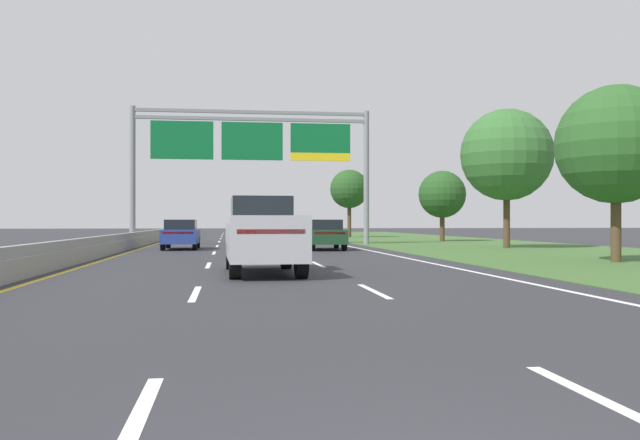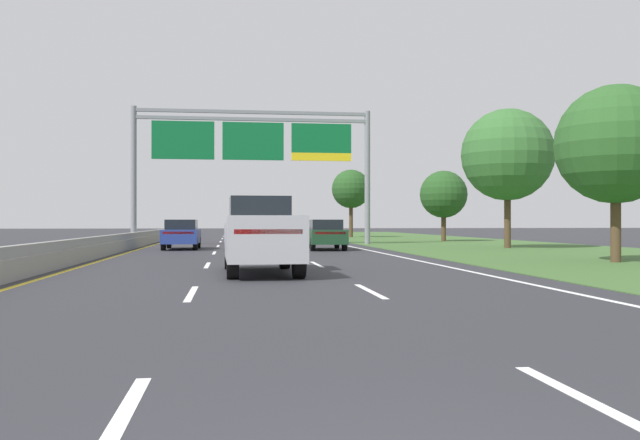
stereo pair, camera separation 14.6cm
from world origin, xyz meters
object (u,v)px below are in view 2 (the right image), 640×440
object	(u,v)px
car_blue_left_lane_sedan	(182,234)
roadside_tree_mid	(507,155)
pickup_truck_silver	(261,235)
car_gold_centre_lane_suv	(248,227)
roadside_tree_near	(616,145)
overhead_sign_gantry	(253,147)
roadside_tree_distant	(351,189)
car_darkgreen_right_lane_sedan	(325,234)
roadside_tree_far	(444,194)

from	to	relation	value
car_blue_left_lane_sedan	roadside_tree_mid	world-z (taller)	roadside_tree_mid
pickup_truck_silver	car_gold_centre_lane_suv	bearing A→B (deg)	-1.86
roadside_tree_near	roadside_tree_mid	bearing A→B (deg)	83.64
overhead_sign_gantry	pickup_truck_silver	world-z (taller)	overhead_sign_gantry
overhead_sign_gantry	pickup_truck_silver	bearing A→B (deg)	-91.24
overhead_sign_gantry	roadside_tree_distant	world-z (taller)	overhead_sign_gantry
car_blue_left_lane_sedan	roadside_tree_distant	world-z (taller)	roadside_tree_distant
roadside_tree_near	roadside_tree_distant	distance (m)	39.75
car_darkgreen_right_lane_sedan	car_blue_left_lane_sedan	bearing A→B (deg)	80.02
car_blue_left_lane_sedan	car_darkgreen_right_lane_sedan	bearing A→B (deg)	-101.14
overhead_sign_gantry	roadside_tree_near	bearing A→B (deg)	-58.82
car_darkgreen_right_lane_sedan	roadside_tree_far	distance (m)	17.48
car_blue_left_lane_sedan	car_gold_centre_lane_suv	bearing A→B (deg)	-28.58
pickup_truck_silver	car_darkgreen_right_lane_sedan	size ratio (longest dim) A/B	1.23
overhead_sign_gantry	car_blue_left_lane_sedan	size ratio (longest dim) A/B	3.42
pickup_truck_silver	car_darkgreen_right_lane_sedan	bearing A→B (deg)	-15.74
pickup_truck_silver	car_blue_left_lane_sedan	size ratio (longest dim) A/B	1.24
overhead_sign_gantry	car_gold_centre_lane_suv	xyz separation A→B (m)	(-0.31, 0.39, -5.04)
car_gold_centre_lane_suv	roadside_tree_far	distance (m)	15.70
car_gold_centre_lane_suv	roadside_tree_mid	size ratio (longest dim) A/B	0.61
car_darkgreen_right_lane_sedan	roadside_tree_near	distance (m)	15.59
car_darkgreen_right_lane_sedan	car_blue_left_lane_sedan	world-z (taller)	same
car_blue_left_lane_sedan	roadside_tree_far	xyz separation A→B (m)	(18.23, 12.02, 2.67)
car_blue_left_lane_sedan	roadside_tree_near	world-z (taller)	roadside_tree_near
roadside_tree_mid	roadside_tree_distant	size ratio (longest dim) A/B	1.21
pickup_truck_silver	car_gold_centre_lane_suv	size ratio (longest dim) A/B	1.16
car_blue_left_lane_sedan	pickup_truck_silver	bearing A→B (deg)	-168.38
roadside_tree_near	car_gold_centre_lane_suv	bearing A→B (deg)	121.32
pickup_truck_silver	roadside_tree_near	world-z (taller)	roadside_tree_near
car_blue_left_lane_sedan	roadside_tree_distant	bearing A→B (deg)	-27.78
roadside_tree_near	roadside_tree_mid	world-z (taller)	roadside_tree_mid
overhead_sign_gantry	roadside_tree_near	size ratio (longest dim) A/B	2.37
car_gold_centre_lane_suv	roadside_tree_far	size ratio (longest dim) A/B	0.90
car_darkgreen_right_lane_sedan	roadside_tree_distant	bearing A→B (deg)	-11.41
car_gold_centre_lane_suv	roadside_tree_far	bearing A→B (deg)	-70.02
roadside_tree_mid	roadside_tree_far	world-z (taller)	roadside_tree_mid
car_blue_left_lane_sedan	roadside_tree_far	world-z (taller)	roadside_tree_far
overhead_sign_gantry	roadside_tree_mid	distance (m)	15.55
pickup_truck_silver	roadside_tree_mid	xyz separation A→B (m)	(14.20, 16.20, 4.06)
roadside_tree_near	roadside_tree_far	size ratio (longest dim) A/B	1.21
car_darkgreen_right_lane_sedan	car_blue_left_lane_sedan	distance (m)	7.64
roadside_tree_mid	car_darkgreen_right_lane_sedan	bearing A→B (deg)	-177.32
roadside_tree_far	roadside_tree_distant	bearing A→B (deg)	108.39
car_blue_left_lane_sedan	roadside_tree_near	bearing A→B (deg)	-130.47
pickup_truck_silver	car_blue_left_lane_sedan	world-z (taller)	pickup_truck_silver
car_darkgreen_right_lane_sedan	roadside_tree_mid	bearing A→B (deg)	-85.90
roadside_tree_far	car_darkgreen_right_lane_sedan	bearing A→B (deg)	-128.45
car_darkgreen_right_lane_sedan	car_gold_centre_lane_suv	world-z (taller)	car_gold_centre_lane_suv
car_darkgreen_right_lane_sedan	roadside_tree_mid	size ratio (longest dim) A/B	0.58
roadside_tree_near	pickup_truck_silver	bearing A→B (deg)	-165.62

